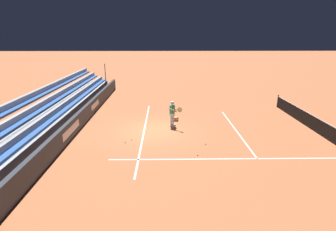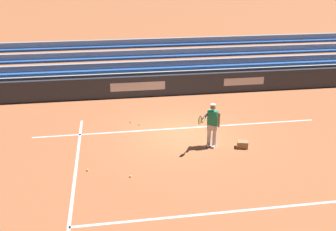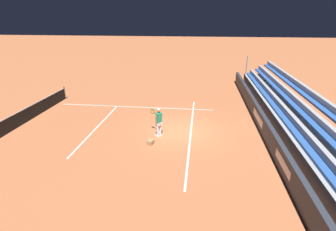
# 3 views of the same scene
# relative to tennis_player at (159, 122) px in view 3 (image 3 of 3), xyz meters

# --- Properties ---
(ground_plane) EXTENTS (160.00, 160.00, 0.00)m
(ground_plane) POSITION_rel_tennis_player_xyz_m (0.89, -1.37, -0.89)
(ground_plane) COLOR #B7663D
(court_baseline_white) EXTENTS (12.00, 0.10, 0.01)m
(court_baseline_white) POSITION_rel_tennis_player_xyz_m (0.89, -1.87, -0.89)
(court_baseline_white) COLOR white
(court_baseline_white) RESTS_ON ground
(court_sideline_white) EXTENTS (0.10, 12.00, 0.01)m
(court_sideline_white) POSITION_rel_tennis_player_xyz_m (5.00, 2.63, -0.89)
(court_sideline_white) COLOR white
(court_sideline_white) RESTS_ON ground
(court_service_line_white) EXTENTS (8.22, 0.10, 0.01)m
(court_service_line_white) POSITION_rel_tennis_player_xyz_m (0.89, 4.13, -0.89)
(court_service_line_white) COLOR white
(court_service_line_white) RESTS_ON ground
(back_wall_sponsor_board) EXTENTS (26.86, 0.25, 1.10)m
(back_wall_sponsor_board) POSITION_rel_tennis_player_xyz_m (0.89, -6.19, -0.34)
(back_wall_sponsor_board) COLOR #2D333D
(back_wall_sponsor_board) RESTS_ON ground
(bleacher_stand) EXTENTS (25.52, 2.40, 2.95)m
(bleacher_stand) POSITION_rel_tennis_player_xyz_m (0.89, -8.02, -0.17)
(bleacher_stand) COLOR #9EA3A8
(bleacher_stand) RESTS_ON ground
(tennis_player) EXTENTS (0.94, 0.84, 1.71)m
(tennis_player) POSITION_rel_tennis_player_xyz_m (0.00, 0.00, 0.00)
(tennis_player) COLOR silver
(tennis_player) RESTS_ON ground
(ball_box_cardboard) EXTENTS (0.47, 0.40, 0.26)m
(ball_box_cardboard) POSITION_rel_tennis_player_xyz_m (-1.16, 0.28, -0.76)
(ball_box_cardboard) COLOR #A87F51
(ball_box_cardboard) RESTS_ON ground
(tennis_ball_by_box) EXTENTS (0.07, 0.07, 0.07)m
(tennis_ball_by_box) POSITION_rel_tennis_player_xyz_m (4.60, 1.16, -0.86)
(tennis_ball_by_box) COLOR #CCE533
(tennis_ball_by_box) RESTS_ON ground
(tennis_ball_stray_back) EXTENTS (0.07, 0.07, 0.07)m
(tennis_ball_stray_back) POSITION_rel_tennis_player_xyz_m (2.53, -2.48, -0.86)
(tennis_ball_stray_back) COLOR #CCE533
(tennis_ball_stray_back) RESTS_ON ground
(tennis_ball_far_right) EXTENTS (0.07, 0.07, 0.07)m
(tennis_ball_far_right) POSITION_rel_tennis_player_xyz_m (3.19, 1.79, -0.86)
(tennis_ball_far_right) COLOR #CCE533
(tennis_ball_far_right) RESTS_ON ground
(tennis_ball_far_left) EXTENTS (0.07, 0.07, 0.07)m
(tennis_ball_far_left) POSITION_rel_tennis_player_xyz_m (2.88, -2.82, -0.86)
(tennis_ball_far_left) COLOR #CCE533
(tennis_ball_far_left) RESTS_ON ground
(tennis_net) EXTENTS (11.09, 0.09, 1.07)m
(tennis_net) POSITION_rel_tennis_player_xyz_m (0.89, 9.14, -0.40)
(tennis_net) COLOR #33383D
(tennis_net) RESTS_ON ground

